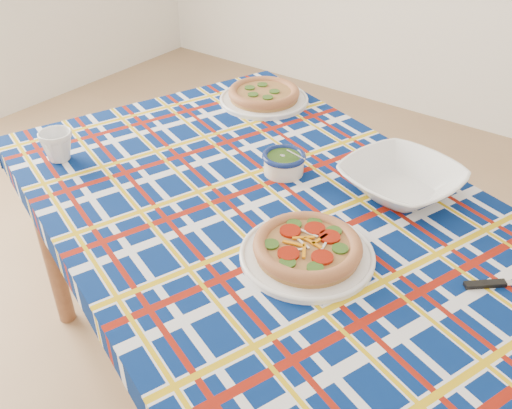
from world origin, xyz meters
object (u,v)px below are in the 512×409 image
Objects in this scene: mug at (57,146)px; pesto_bowl at (284,161)px; dining_table at (279,238)px; main_focaccia_plate at (307,247)px; serving_bowl at (401,180)px.

pesto_bowl is at bearing 49.87° from mug.
dining_table is at bearing -58.46° from pesto_bowl.
main_focaccia_plate is 0.33m from pesto_bowl.
main_focaccia_plate is (0.13, -0.09, 0.10)m from dining_table.
serving_bowl is at bearing 82.38° from main_focaccia_plate.
dining_table is 19.56× the size of mug.
dining_table is at bearing 144.66° from main_focaccia_plate.
mug reaches higher than main_focaccia_plate.
serving_bowl is (0.18, 0.24, 0.10)m from dining_table.
main_focaccia_plate is 1.06× the size of serving_bowl.
main_focaccia_plate is 0.34m from serving_bowl.
main_focaccia_plate is 3.31× the size of mug.
dining_table is 5.91× the size of main_focaccia_plate.
pesto_bowl is at bearing 132.67° from main_focaccia_plate.
mug is at bearing -176.20° from main_focaccia_plate.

